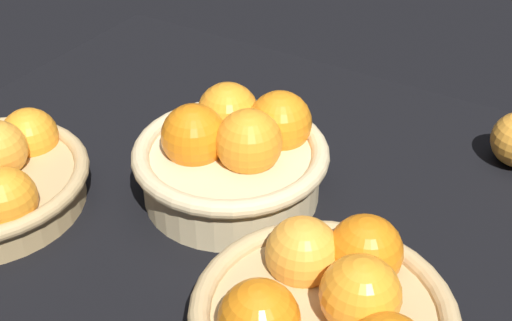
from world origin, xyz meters
TOP-DOWN VIEW (x-y plane):
  - market_tray at (0.00, 0.00)cm, footprint 84.00×72.00cm
  - basket_near_right at (20.69, -14.20)cm, footprint 24.16×24.16cm
  - basket_center at (1.26, 1.04)cm, footprint 22.56×22.56cm

SIDE VIEW (x-z plane):
  - market_tray at x=0.00cm, z-range 0.00..3.00cm
  - basket_near_right at x=20.69cm, z-range 1.80..12.15cm
  - basket_center at x=1.26cm, z-range 2.15..14.15cm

